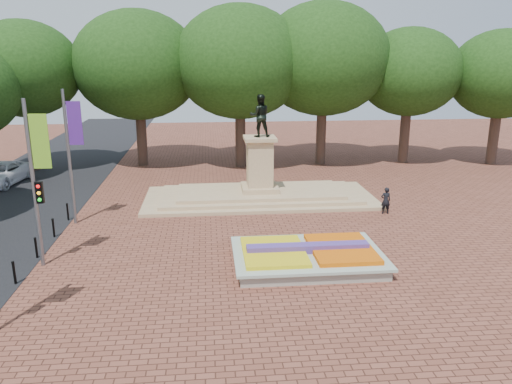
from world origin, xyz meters
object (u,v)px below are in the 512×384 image
van (0,174)px  flower_bed (308,256)px  pedestrian (386,201)px  monument (260,186)px

van → flower_bed: bearing=-32.7°
flower_bed → van: van is taller
flower_bed → van: size_ratio=1.16×
flower_bed → pedestrian: pedestrian is taller
flower_bed → monument: size_ratio=0.45×
monument → pedestrian: 7.58m
flower_bed → monument: bearing=95.9°
monument → van: size_ratio=2.58×
pedestrian → monument: bearing=-26.9°
pedestrian → van: bearing=-19.6°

